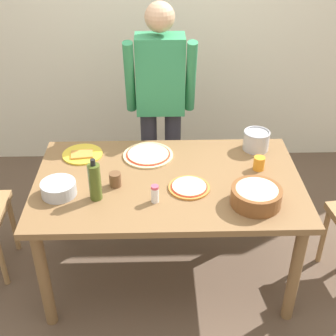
{
  "coord_description": "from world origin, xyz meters",
  "views": [
    {
      "loc": [
        -0.06,
        -2.28,
        2.31
      ],
      "look_at": [
        0.0,
        0.05,
        0.81
      ],
      "focal_mm": 49.34,
      "sensor_mm": 36.0,
      "label": 1
    }
  ],
  "objects_px": {
    "dining_table": "(168,192)",
    "cup_small_brown": "(115,180)",
    "pizza_raw_on_board": "(148,155)",
    "cup_orange": "(259,163)",
    "steel_pot": "(256,140)",
    "olive_oil_bottle": "(95,182)",
    "popcorn_bowl": "(256,195)",
    "salt_shaker": "(155,194)",
    "person_cook": "(160,100)",
    "mixing_bowl_steel": "(59,189)",
    "plate_with_slice": "(82,154)",
    "pizza_cooked_on_tray": "(189,187)"
  },
  "relations": [
    {
      "from": "steel_pot",
      "to": "popcorn_bowl",
      "type": "bearing_deg",
      "value": -100.6
    },
    {
      "from": "person_cook",
      "to": "mixing_bowl_steel",
      "type": "bearing_deg",
      "value": -123.62
    },
    {
      "from": "person_cook",
      "to": "cup_small_brown",
      "type": "distance_m",
      "value": 0.87
    },
    {
      "from": "person_cook",
      "to": "salt_shaker",
      "type": "bearing_deg",
      "value": -92.63
    },
    {
      "from": "pizza_raw_on_board",
      "to": "cup_orange",
      "type": "height_order",
      "value": "cup_orange"
    },
    {
      "from": "cup_small_brown",
      "to": "salt_shaker",
      "type": "distance_m",
      "value": 0.28
    },
    {
      "from": "pizza_raw_on_board",
      "to": "olive_oil_bottle",
      "type": "height_order",
      "value": "olive_oil_bottle"
    },
    {
      "from": "salt_shaker",
      "to": "mixing_bowl_steel",
      "type": "bearing_deg",
      "value": 171.36
    },
    {
      "from": "pizza_raw_on_board",
      "to": "olive_oil_bottle",
      "type": "xyz_separation_m",
      "value": [
        -0.29,
        -0.45,
        0.1
      ]
    },
    {
      "from": "person_cook",
      "to": "cup_small_brown",
      "type": "xyz_separation_m",
      "value": [
        -0.28,
        -0.81,
        -0.14
      ]
    },
    {
      "from": "person_cook",
      "to": "salt_shaker",
      "type": "relative_size",
      "value": 15.28
    },
    {
      "from": "pizza_cooked_on_tray",
      "to": "popcorn_bowl",
      "type": "distance_m",
      "value": 0.39
    },
    {
      "from": "mixing_bowl_steel",
      "to": "person_cook",
      "type": "bearing_deg",
      "value": 56.38
    },
    {
      "from": "cup_small_brown",
      "to": "pizza_cooked_on_tray",
      "type": "bearing_deg",
      "value": -5.52
    },
    {
      "from": "pizza_raw_on_board",
      "to": "olive_oil_bottle",
      "type": "bearing_deg",
      "value": -122.58
    },
    {
      "from": "person_cook",
      "to": "cup_small_brown",
      "type": "relative_size",
      "value": 19.06
    },
    {
      "from": "dining_table",
      "to": "salt_shaker",
      "type": "distance_m",
      "value": 0.27
    },
    {
      "from": "mixing_bowl_steel",
      "to": "cup_small_brown",
      "type": "relative_size",
      "value": 2.35
    },
    {
      "from": "popcorn_bowl",
      "to": "cup_orange",
      "type": "height_order",
      "value": "popcorn_bowl"
    },
    {
      "from": "pizza_cooked_on_tray",
      "to": "cup_orange",
      "type": "relative_size",
      "value": 2.85
    },
    {
      "from": "cup_small_brown",
      "to": "person_cook",
      "type": "bearing_deg",
      "value": 71.2
    },
    {
      "from": "pizza_raw_on_board",
      "to": "mixing_bowl_steel",
      "type": "xyz_separation_m",
      "value": [
        -0.5,
        -0.41,
        0.03
      ]
    },
    {
      "from": "pizza_raw_on_board",
      "to": "olive_oil_bottle",
      "type": "distance_m",
      "value": 0.54
    },
    {
      "from": "mixing_bowl_steel",
      "to": "plate_with_slice",
      "type": "bearing_deg",
      "value": 79.92
    },
    {
      "from": "popcorn_bowl",
      "to": "olive_oil_bottle",
      "type": "xyz_separation_m",
      "value": [
        -0.89,
        0.08,
        0.05
      ]
    },
    {
      "from": "mixing_bowl_steel",
      "to": "pizza_cooked_on_tray",
      "type": "bearing_deg",
      "value": 2.86
    },
    {
      "from": "mixing_bowl_steel",
      "to": "steel_pot",
      "type": "distance_m",
      "value": 1.31
    },
    {
      "from": "dining_table",
      "to": "cup_small_brown",
      "type": "height_order",
      "value": "cup_small_brown"
    },
    {
      "from": "person_cook",
      "to": "mixing_bowl_steel",
      "type": "height_order",
      "value": "person_cook"
    },
    {
      "from": "plate_with_slice",
      "to": "olive_oil_bottle",
      "type": "relative_size",
      "value": 1.02
    },
    {
      "from": "popcorn_bowl",
      "to": "steel_pot",
      "type": "relative_size",
      "value": 1.61
    },
    {
      "from": "person_cook",
      "to": "pizza_raw_on_board",
      "type": "relative_size",
      "value": 4.99
    },
    {
      "from": "pizza_raw_on_board",
      "to": "cup_orange",
      "type": "distance_m",
      "value": 0.71
    },
    {
      "from": "salt_shaker",
      "to": "dining_table",
      "type": "bearing_deg",
      "value": 69.78
    },
    {
      "from": "popcorn_bowl",
      "to": "mixing_bowl_steel",
      "type": "xyz_separation_m",
      "value": [
        -1.1,
        0.12,
        -0.02
      ]
    },
    {
      "from": "plate_with_slice",
      "to": "cup_orange",
      "type": "relative_size",
      "value": 3.06
    },
    {
      "from": "pizza_raw_on_board",
      "to": "cup_small_brown",
      "type": "distance_m",
      "value": 0.38
    },
    {
      "from": "dining_table",
      "to": "olive_oil_bottle",
      "type": "bearing_deg",
      "value": -156.89
    },
    {
      "from": "cup_orange",
      "to": "cup_small_brown",
      "type": "distance_m",
      "value": 0.89
    },
    {
      "from": "person_cook",
      "to": "dining_table",
      "type": "bearing_deg",
      "value": -87.36
    },
    {
      "from": "dining_table",
      "to": "steel_pot",
      "type": "height_order",
      "value": "steel_pot"
    },
    {
      "from": "popcorn_bowl",
      "to": "cup_orange",
      "type": "distance_m",
      "value": 0.36
    },
    {
      "from": "popcorn_bowl",
      "to": "steel_pot",
      "type": "height_order",
      "value": "steel_pot"
    },
    {
      "from": "pizza_raw_on_board",
      "to": "cup_orange",
      "type": "xyz_separation_m",
      "value": [
        0.69,
        -0.17,
        0.03
      ]
    },
    {
      "from": "mixing_bowl_steel",
      "to": "salt_shaker",
      "type": "bearing_deg",
      "value": -8.64
    },
    {
      "from": "dining_table",
      "to": "person_cook",
      "type": "relative_size",
      "value": 0.99
    },
    {
      "from": "salt_shaker",
      "to": "pizza_raw_on_board",
      "type": "bearing_deg",
      "value": 95.04
    },
    {
      "from": "pizza_raw_on_board",
      "to": "person_cook",
      "type": "bearing_deg",
      "value": 79.64
    },
    {
      "from": "cup_small_brown",
      "to": "salt_shaker",
      "type": "height_order",
      "value": "salt_shaker"
    },
    {
      "from": "person_cook",
      "to": "olive_oil_bottle",
      "type": "bearing_deg",
      "value": -111.96
    }
  ]
}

